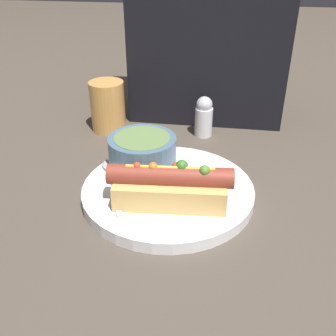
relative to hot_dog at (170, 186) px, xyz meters
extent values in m
plane|color=#4C4238|center=(-0.01, 0.04, -0.05)|extent=(4.00, 4.00, 0.00)
cylinder|color=white|center=(-0.01, 0.04, -0.04)|extent=(0.27, 0.27, 0.02)
cube|color=#DBAD60|center=(0.00, 0.00, -0.01)|extent=(0.16, 0.07, 0.04)
cylinder|color=brown|center=(0.00, 0.00, 0.02)|extent=(0.18, 0.04, 0.03)
sphere|color=#518C2D|center=(0.05, 0.00, 0.03)|extent=(0.01, 0.01, 0.01)
sphere|color=orange|center=(-0.02, 0.00, 0.03)|extent=(0.01, 0.01, 0.01)
sphere|color=#387A28|center=(0.02, 0.01, 0.03)|extent=(0.02, 0.02, 0.02)
sphere|color=#C63F1E|center=(0.01, 0.01, 0.03)|extent=(0.01, 0.01, 0.01)
sphere|color=#C63F1E|center=(-0.05, 0.00, 0.03)|extent=(0.01, 0.01, 0.01)
cylinder|color=gold|center=(0.00, 0.00, 0.03)|extent=(0.12, 0.01, 0.01)
cylinder|color=slate|center=(-0.06, 0.10, 0.00)|extent=(0.11, 0.11, 0.05)
cylinder|color=#66844C|center=(-0.06, 0.10, 0.02)|extent=(0.09, 0.09, 0.01)
cube|color=#B7B7BC|center=(-0.08, 0.01, -0.03)|extent=(0.05, 0.12, 0.00)
ellipsoid|color=#B7B7BC|center=(-0.11, 0.09, -0.02)|extent=(0.04, 0.05, 0.01)
cylinder|color=#D8994C|center=(-0.17, 0.27, 0.01)|extent=(0.07, 0.07, 0.10)
cylinder|color=silver|center=(0.03, 0.27, -0.02)|extent=(0.04, 0.04, 0.06)
sphere|color=silver|center=(0.03, 0.27, 0.02)|extent=(0.03, 0.03, 0.03)
cube|color=black|center=(0.02, 0.38, 0.17)|extent=(0.32, 0.15, 0.43)
camera|label=1|loc=(0.07, -0.46, 0.31)|focal=42.00mm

